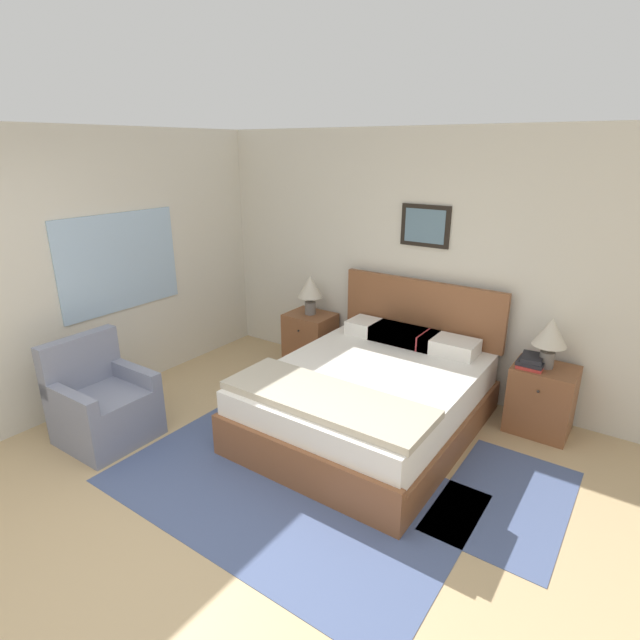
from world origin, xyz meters
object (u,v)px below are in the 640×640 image
Objects in this scene: bed at (370,395)px; nightstand_by_door at (541,399)px; armchair at (103,406)px; table_lamp_near_window at (310,288)px; table_lamp_by_door at (551,335)px; nightstand_near_window at (310,339)px.

bed is 3.47× the size of nightstand_by_door.
nightstand_by_door is (3.07, 2.29, 0.00)m from armchair.
table_lamp_near_window is 2.51m from table_lamp_by_door.
table_lamp_by_door reaches higher than nightstand_by_door.
bed is 4.76× the size of table_lamp_near_window.
nightstand_near_window is (-1.26, 0.82, -0.01)m from bed.
table_lamp_near_window reaches higher than nightstand_near_window.
armchair is 1.45× the size of nightstand_by_door.
table_lamp_by_door is (1.25, 0.83, 0.60)m from bed.
bed is 3.47× the size of nightstand_near_window.
nightstand_by_door is at bearing -0.10° from table_lamp_near_window.
nightstand_by_door is at bearing 125.99° from armchair.
armchair is 3.83m from nightstand_by_door.
nightstand_near_window is at bearing 146.88° from bed.
armchair is at bearing -140.98° from bed.
table_lamp_by_door is at bearing 126.13° from armchair.
bed is at bearing -146.59° from table_lamp_by_door.
nightstand_by_door is 1.37× the size of table_lamp_near_window.
table_lamp_near_window is (0.55, 2.29, 0.61)m from armchair.
table_lamp_near_window is at bearing 180.00° from table_lamp_by_door.
armchair is 3.87m from table_lamp_by_door.
armchair reaches higher than nightstand_near_window.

